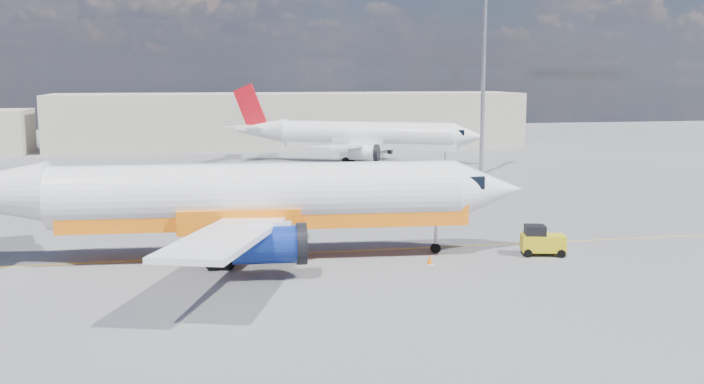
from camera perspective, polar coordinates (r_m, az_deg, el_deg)
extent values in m
plane|color=#59595D|center=(45.97, 0.91, -5.14)|extent=(240.00, 240.00, 0.00)
cube|color=yellow|center=(48.83, 0.16, -4.31)|extent=(70.00, 0.15, 0.01)
cube|color=beige|center=(119.71, -4.45, 5.26)|extent=(70.00, 14.00, 8.00)
cylinder|color=white|center=(46.54, -6.88, -0.15)|extent=(23.96, 5.40, 3.67)
cone|color=white|center=(48.68, 9.88, 0.17)|extent=(4.58, 3.98, 3.67)
cube|color=black|center=(48.18, 8.18, 0.84)|extent=(2.01, 2.61, 0.76)
cube|color=orange|center=(46.75, -6.19, -1.64)|extent=(23.92, 4.76, 1.30)
cube|color=white|center=(54.18, -8.64, 0.01)|extent=(5.61, 13.36, 0.87)
cube|color=white|center=(39.30, -9.14, -3.26)|extent=(7.33, 13.39, 0.87)
cylinder|color=navy|center=(51.67, -6.28, -1.51)|extent=(4.03, 2.33, 2.05)
cylinder|color=navy|center=(42.13, -6.05, -3.82)|extent=(4.03, 2.33, 2.05)
cylinder|color=black|center=(51.72, -4.37, -1.48)|extent=(0.70, 2.30, 2.27)
cylinder|color=black|center=(42.20, -3.69, -3.77)|extent=(0.70, 2.30, 2.27)
cylinder|color=#9FA0A7|center=(48.27, 6.12, -2.88)|extent=(0.21, 0.21, 2.27)
cylinder|color=black|center=(48.49, 6.10, -4.09)|extent=(0.62, 0.30, 0.60)
cylinder|color=black|center=(49.75, -9.33, -3.62)|extent=(1.00, 0.48, 0.97)
cylinder|color=black|center=(44.69, -9.56, -5.02)|extent=(1.00, 0.48, 0.97)
cylinder|color=white|center=(96.88, 1.16, 4.18)|extent=(20.52, 11.88, 3.26)
cone|color=white|center=(94.99, 8.55, 4.00)|extent=(4.86, 4.58, 3.26)
cone|color=white|center=(100.75, -6.62, 4.49)|extent=(7.40, 5.65, 3.10)
cube|color=black|center=(95.08, 7.75, 4.34)|extent=(2.41, 2.69, 0.67)
cube|color=white|center=(96.87, 1.43, 3.53)|extent=(20.28, 11.36, 1.15)
cube|color=white|center=(103.80, 1.18, 4.00)|extent=(5.21, 11.89, 0.77)
cube|color=white|center=(90.76, -0.65, 3.34)|extent=(9.64, 10.89, 0.77)
cylinder|color=white|center=(101.14, 1.95, 3.36)|extent=(3.90, 3.11, 1.82)
cylinder|color=white|center=(92.73, 0.87, 2.88)|extent=(3.90, 3.11, 1.82)
cylinder|color=black|center=(100.84, 2.80, 3.33)|extent=(1.29, 2.03, 2.02)
cylinder|color=black|center=(92.41, 1.80, 2.86)|extent=(1.29, 2.03, 2.02)
cube|color=red|center=(101.09, -7.42, 6.15)|extent=(4.21, 2.16, 5.99)
cube|color=white|center=(104.08, -6.79, 4.96)|extent=(2.68, 5.02, 0.17)
cube|color=white|center=(98.36, -8.03, 4.73)|extent=(4.82, 4.95, 0.17)
cylinder|color=#9FA0A7|center=(95.49, 6.79, 2.70)|extent=(0.23, 0.23, 2.02)
cylinder|color=black|center=(95.59, 6.78, 2.14)|extent=(0.58, 0.44, 0.54)
cylinder|color=black|center=(99.81, 0.36, 2.57)|extent=(0.94, 0.70, 0.86)
cylinder|color=black|center=(95.36, -0.27, 2.29)|extent=(0.94, 0.70, 0.86)
cylinder|color=black|center=(49.63, 12.42, -4.02)|extent=(0.53, 0.32, 0.50)
cylinder|color=black|center=(48.30, 12.68, -4.37)|extent=(0.53, 0.32, 0.50)
cylinder|color=black|center=(49.99, 14.67, -4.01)|extent=(0.53, 0.32, 0.50)
cylinder|color=black|center=(48.67, 14.99, -4.36)|extent=(0.53, 0.32, 0.50)
cube|color=gold|center=(49.03, 13.71, -3.62)|extent=(2.84, 1.99, 0.99)
cube|color=black|center=(48.79, 13.17, -2.72)|extent=(1.45, 1.45, 0.59)
cube|color=white|center=(45.65, 5.69, -5.25)|extent=(0.42, 0.42, 0.04)
cone|color=#F36109|center=(45.58, 5.69, -4.90)|extent=(0.35, 0.35, 0.54)
cylinder|color=#9FA0A7|center=(86.27, 9.53, 8.16)|extent=(0.46, 0.46, 20.85)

